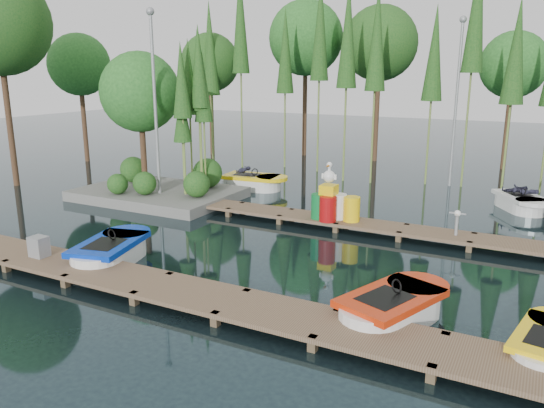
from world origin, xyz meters
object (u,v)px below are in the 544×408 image
at_px(boat_blue, 111,252).
at_px(boat_red, 393,309).
at_px(yellow_barrel, 352,209).
at_px(utility_cabinet, 39,247).
at_px(island, 153,118).
at_px(boat_yellow_far, 252,182).
at_px(drum_cluster, 329,203).

xyz_separation_m(boat_blue, boat_red, (7.66, 0.10, -0.00)).
bearing_deg(boat_red, yellow_barrel, 137.73).
distance_m(utility_cabinet, yellow_barrel, 9.30).
height_order(boat_blue, boat_red, boat_blue).
height_order(island, boat_red, island).
height_order(boat_yellow_far, yellow_barrel, boat_yellow_far).
height_order(island, boat_blue, island).
xyz_separation_m(boat_red, boat_yellow_far, (-8.79, 9.57, 0.03)).
relative_size(boat_blue, yellow_barrel, 3.93).
distance_m(island, yellow_barrel, 9.04).
xyz_separation_m(boat_blue, drum_cluster, (3.99, 5.71, 0.57)).
relative_size(island, drum_cluster, 3.57).
relative_size(island, boat_yellow_far, 2.18).
distance_m(boat_red, yellow_barrel, 6.48).
distance_m(boat_yellow_far, utility_cabinet, 10.81).
relative_size(boat_blue, utility_cabinet, 5.85).
relative_size(boat_red, utility_cabinet, 5.89).
xyz_separation_m(island, boat_yellow_far, (2.79, 3.01, -2.87)).
height_order(boat_blue, yellow_barrel, yellow_barrel).
relative_size(boat_yellow_far, utility_cabinet, 5.74).
relative_size(island, yellow_barrel, 8.41).
bearing_deg(yellow_barrel, island, 174.78).
xyz_separation_m(island, utility_cabinet, (2.53, -7.79, -2.61)).
bearing_deg(boat_blue, yellow_barrel, 36.99).
distance_m(boat_red, drum_cluster, 6.73).
height_order(yellow_barrel, drum_cluster, drum_cluster).
bearing_deg(island, yellow_barrel, -5.22).
bearing_deg(boat_blue, utility_cabinet, -154.99).
height_order(boat_red, drum_cluster, drum_cluster).
relative_size(island, boat_blue, 2.14).
height_order(boat_red, utility_cabinet, boat_red).
bearing_deg(boat_red, drum_cluster, 143.97).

